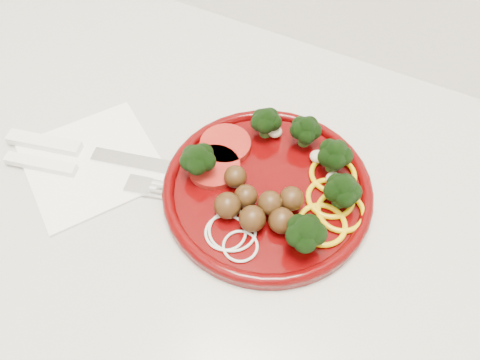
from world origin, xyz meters
The scene contains 5 objects.
counter centered at (0.00, 1.70, 0.45)m, with size 2.40×0.60×0.90m.
plate centered at (0.15, 1.73, 0.92)m, with size 0.24×0.24×0.05m.
napkin centered at (-0.06, 1.67, 0.90)m, with size 0.15×0.15×0.00m, color white.
knife centered at (-0.08, 1.67, 0.91)m, with size 0.24×0.08×0.01m.
fork centered at (-0.08, 1.64, 0.91)m, with size 0.21×0.07×0.01m.
Camera 1 is at (0.26, 1.45, 1.35)m, focal length 35.00 mm.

